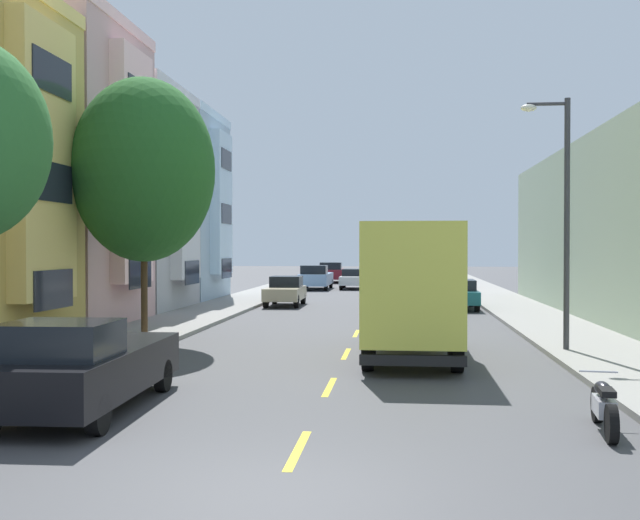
{
  "coord_description": "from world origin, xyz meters",
  "views": [
    {
      "loc": [
        1.47,
        -8.85,
        2.97
      ],
      "look_at": [
        -2.56,
        29.25,
        2.34
      ],
      "focal_mm": 42.14,
      "sensor_mm": 36.0,
      "label": 1
    }
  ],
  "objects_px": {
    "parked_pickup_sky": "(316,278)",
    "parked_sedan_teal": "(458,294)",
    "parked_hatchback_champagne": "(285,291)",
    "street_tree_second": "(144,170)",
    "parked_pickup_burgundy": "(332,273)",
    "delivery_box_truck": "(411,285)",
    "parked_suv_navy": "(436,272)",
    "parked_motorcycle": "(604,407)",
    "street_lamp": "(561,204)",
    "moving_white_sedan": "(354,278)",
    "parked_suv_red": "(441,275)",
    "parked_pickup_black": "(83,366)"
  },
  "relations": [
    {
      "from": "parked_suv_red",
      "to": "parked_motorcycle",
      "type": "bearing_deg",
      "value": -89.54
    },
    {
      "from": "parked_suv_navy",
      "to": "parked_motorcycle",
      "type": "height_order",
      "value": "parked_suv_navy"
    },
    {
      "from": "parked_pickup_sky",
      "to": "parked_suv_navy",
      "type": "height_order",
      "value": "parked_suv_navy"
    },
    {
      "from": "parked_suv_red",
      "to": "delivery_box_truck",
      "type": "bearing_deg",
      "value": -94.43
    },
    {
      "from": "parked_pickup_black",
      "to": "parked_motorcycle",
      "type": "distance_m",
      "value": 8.98
    },
    {
      "from": "moving_white_sedan",
      "to": "parked_motorcycle",
      "type": "height_order",
      "value": "moving_white_sedan"
    },
    {
      "from": "parked_pickup_sky",
      "to": "parked_sedan_teal",
      "type": "bearing_deg",
      "value": -61.71
    },
    {
      "from": "street_tree_second",
      "to": "delivery_box_truck",
      "type": "distance_m",
      "value": 9.19
    },
    {
      "from": "parked_pickup_burgundy",
      "to": "delivery_box_truck",
      "type": "bearing_deg",
      "value": -82.08
    },
    {
      "from": "parked_pickup_sky",
      "to": "parked_sedan_teal",
      "type": "height_order",
      "value": "parked_pickup_sky"
    },
    {
      "from": "delivery_box_truck",
      "to": "parked_suv_red",
      "type": "distance_m",
      "value": 33.94
    },
    {
      "from": "parked_pickup_black",
      "to": "parked_hatchback_champagne",
      "type": "xyz_separation_m",
      "value": [
        -0.12,
        24.9,
        -0.07
      ]
    },
    {
      "from": "parked_pickup_sky",
      "to": "parked_hatchback_champagne",
      "type": "relative_size",
      "value": 1.32
    },
    {
      "from": "delivery_box_truck",
      "to": "parked_suv_navy",
      "type": "height_order",
      "value": "delivery_box_truck"
    },
    {
      "from": "parked_pickup_black",
      "to": "parked_motorcycle",
      "type": "xyz_separation_m",
      "value": [
        8.95,
        -0.55,
        -0.42
      ]
    },
    {
      "from": "street_tree_second",
      "to": "parked_motorcycle",
      "type": "height_order",
      "value": "street_tree_second"
    },
    {
      "from": "street_lamp",
      "to": "moving_white_sedan",
      "type": "relative_size",
      "value": 1.55
    },
    {
      "from": "parked_pickup_black",
      "to": "parked_pickup_burgundy",
      "type": "bearing_deg",
      "value": 90.05
    },
    {
      "from": "parked_hatchback_champagne",
      "to": "moving_white_sedan",
      "type": "relative_size",
      "value": 0.89
    },
    {
      "from": "parked_hatchback_champagne",
      "to": "parked_sedan_teal",
      "type": "bearing_deg",
      "value": -7.98
    },
    {
      "from": "street_lamp",
      "to": "moving_white_sedan",
      "type": "xyz_separation_m",
      "value": [
        -7.75,
        32.53,
        -3.42
      ]
    },
    {
      "from": "parked_pickup_sky",
      "to": "parked_pickup_black",
      "type": "relative_size",
      "value": 0.99
    },
    {
      "from": "delivery_box_truck",
      "to": "parked_pickup_burgundy",
      "type": "relative_size",
      "value": 1.33
    },
    {
      "from": "delivery_box_truck",
      "to": "parked_pickup_burgundy",
      "type": "height_order",
      "value": "delivery_box_truck"
    },
    {
      "from": "street_lamp",
      "to": "delivery_box_truck",
      "type": "distance_m",
      "value": 4.87
    },
    {
      "from": "parked_pickup_sky",
      "to": "parked_pickup_black",
      "type": "distance_m",
      "value": 39.86
    },
    {
      "from": "parked_pickup_black",
      "to": "parked_suv_red",
      "type": "bearing_deg",
      "value": 78.13
    },
    {
      "from": "street_tree_second",
      "to": "parked_pickup_sky",
      "type": "relative_size",
      "value": 1.52
    },
    {
      "from": "street_lamp",
      "to": "parked_hatchback_champagne",
      "type": "distance_m",
      "value": 19.68
    },
    {
      "from": "parked_pickup_black",
      "to": "parked_suv_red",
      "type": "xyz_separation_m",
      "value": [
        8.62,
        41.0,
        0.16
      ]
    },
    {
      "from": "street_tree_second",
      "to": "parked_pickup_burgundy",
      "type": "height_order",
      "value": "street_tree_second"
    },
    {
      "from": "street_tree_second",
      "to": "parked_sedan_teal",
      "type": "bearing_deg",
      "value": 52.92
    },
    {
      "from": "parked_pickup_sky",
      "to": "parked_suv_navy",
      "type": "distance_m",
      "value": 13.26
    },
    {
      "from": "parked_sedan_teal",
      "to": "parked_pickup_burgundy",
      "type": "relative_size",
      "value": 0.85
    },
    {
      "from": "parked_pickup_sky",
      "to": "parked_sedan_teal",
      "type": "distance_m",
      "value": 18.35
    },
    {
      "from": "parked_sedan_teal",
      "to": "moving_white_sedan",
      "type": "bearing_deg",
      "value": 109.35
    },
    {
      "from": "parked_hatchback_champagne",
      "to": "parked_pickup_burgundy",
      "type": "distance_m",
      "value": 25.66
    },
    {
      "from": "parked_pickup_sky",
      "to": "parked_pickup_burgundy",
      "type": "distance_m",
      "value": 10.71
    },
    {
      "from": "moving_white_sedan",
      "to": "delivery_box_truck",
      "type": "bearing_deg",
      "value": -83.93
    },
    {
      "from": "street_lamp",
      "to": "parked_pickup_sky",
      "type": "distance_m",
      "value": 33.23
    },
    {
      "from": "street_tree_second",
      "to": "street_lamp",
      "type": "bearing_deg",
      "value": -5.13
    },
    {
      "from": "parked_pickup_black",
      "to": "parked_sedan_teal",
      "type": "xyz_separation_m",
      "value": [
        8.48,
        23.7,
        -0.08
      ]
    },
    {
      "from": "street_tree_second",
      "to": "parked_pickup_black",
      "type": "height_order",
      "value": "street_tree_second"
    },
    {
      "from": "street_lamp",
      "to": "parked_pickup_sky",
      "type": "xyz_separation_m",
      "value": [
        -10.37,
        31.39,
        -3.34
      ]
    },
    {
      "from": "parked_pickup_sky",
      "to": "parked_motorcycle",
      "type": "distance_m",
      "value": 41.44
    },
    {
      "from": "parked_pickup_sky",
      "to": "parked_sedan_teal",
      "type": "xyz_separation_m",
      "value": [
        8.7,
        -16.16,
        -0.08
      ]
    },
    {
      "from": "parked_hatchback_champagne",
      "to": "parked_sedan_teal",
      "type": "distance_m",
      "value": 8.68
    },
    {
      "from": "street_lamp",
      "to": "delivery_box_truck",
      "type": "xyz_separation_m",
      "value": [
        -4.15,
        -1.3,
        -2.19
      ]
    },
    {
      "from": "street_tree_second",
      "to": "parked_pickup_black",
      "type": "bearing_deg",
      "value": -77.06
    },
    {
      "from": "parked_suv_red",
      "to": "parked_pickup_burgundy",
      "type": "bearing_deg",
      "value": 132.14
    }
  ]
}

